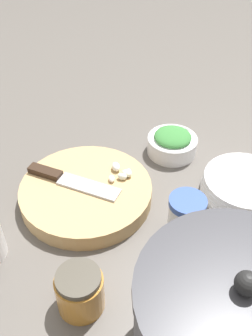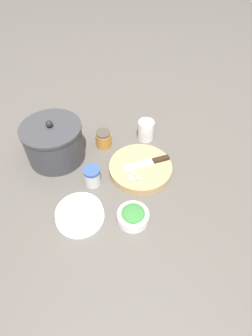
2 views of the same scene
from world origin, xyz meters
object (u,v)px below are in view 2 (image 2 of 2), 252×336
chef_knife (150,162)px  coffee_mug (146,130)px  herb_bowl (133,216)px  spice_jar (92,176)px  stock_pot (54,142)px  honey_jar (104,139)px  garlic_cloves (134,177)px  cutting_board (140,168)px  plate_stack (80,214)px

chef_knife → coffee_mug: bearing=-17.2°
herb_bowl → spice_jar: (0.15, 0.17, 0.01)m
coffee_mug → stock_pot: 0.41m
spice_jar → honey_jar: size_ratio=1.08×
chef_knife → stock_pot: bearing=61.0°
chef_knife → coffee_mug: (0.20, 0.02, 0.01)m
spice_jar → coffee_mug: coffee_mug is taller
herb_bowl → garlic_cloves: bearing=3.2°
cutting_board → garlic_cloves: garlic_cloves is taller
honey_jar → stock_pot: stock_pot is taller
cutting_board → garlic_cloves: size_ratio=4.53×
spice_jar → stock_pot: size_ratio=0.32×
cutting_board → honey_jar: 0.23m
plate_stack → herb_bowl: bearing=-87.8°
cutting_board → garlic_cloves: (-0.07, 0.02, 0.02)m
honey_jar → stock_pot: bearing=116.0°
spice_jar → plate_stack: (-0.16, 0.02, -0.02)m
garlic_cloves → stock_pot: (0.12, 0.34, 0.04)m
cutting_board → herb_bowl: 0.24m
garlic_cloves → honey_jar: bearing=35.0°
spice_jar → cutting_board: bearing=-66.4°
garlic_cloves → plate_stack: garlic_cloves is taller
coffee_mug → plate_stack: 0.50m
plate_stack → honey_jar: honey_jar is taller
spice_jar → coffee_mug: (0.29, -0.20, 0.01)m
herb_bowl → coffee_mug: (0.45, -0.02, 0.02)m
coffee_mug → stock_pot: (-0.16, 0.38, 0.04)m
garlic_cloves → spice_jar: size_ratio=0.72×
garlic_cloves → stock_pot: 0.37m
cutting_board → stock_pot: stock_pot is taller
chef_knife → honey_jar: honey_jar is taller
herb_bowl → coffee_mug: size_ratio=1.05×
herb_bowl → chef_knife: bearing=-10.8°
cutting_board → coffee_mug: size_ratio=2.39×
plate_stack → spice_jar: bearing=-6.2°
coffee_mug → honey_jar: coffee_mug is taller
plate_stack → honey_jar: 0.39m
cutting_board → garlic_cloves: 0.08m
herb_bowl → spice_jar: 0.23m
cutting_board → spice_jar: size_ratio=3.26×
chef_knife → honey_jar: 0.25m
spice_jar → honey_jar: (0.23, -0.01, -0.00)m
coffee_mug → spice_jar: bearing=146.2°
garlic_cloves → herb_bowl: herb_bowl is taller
cutting_board → stock_pot: (0.05, 0.36, 0.07)m
honey_jar → chef_knife: bearing=-121.3°
spice_jar → coffee_mug: 0.35m
cutting_board → chef_knife: bearing=-64.2°
spice_jar → coffee_mug: bearing=-33.8°
spice_jar → chef_knife: bearing=-66.0°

